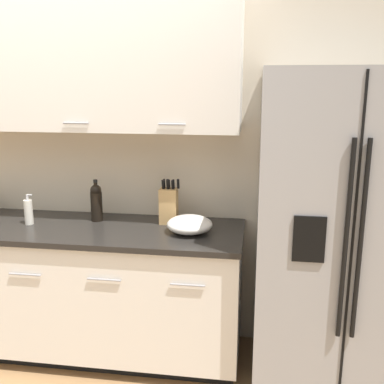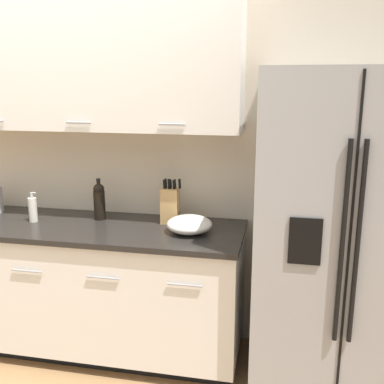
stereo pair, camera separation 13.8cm
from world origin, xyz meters
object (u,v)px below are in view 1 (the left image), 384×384
Objects in this scene: knife_block at (169,205)px; soap_dispenser at (28,212)px; refrigerator at (339,235)px; wine_bottle at (96,202)px; mixing_bowl at (190,224)px.

knife_block reaches higher than soap_dispenser.
refrigerator is 1.06m from knife_block.
wine_bottle is at bearing -178.35° from knife_block.
knife_block is at bearing 9.62° from soap_dispenser.
refrigerator is 6.69× the size of mixing_bowl.
refrigerator is at bearing -2.06° from mixing_bowl.
wine_bottle is at bearing 166.83° from mixing_bowl.
mixing_bowl is at bearing -13.17° from wine_bottle.
knife_block is 1.48× the size of soap_dispenser.
mixing_bowl is (0.16, -0.17, -0.07)m from knife_block.
refrigerator is at bearing -1.34° from soap_dispenser.
refrigerator reaches higher than mixing_bowl.
refrigerator reaches higher than wine_bottle.
wine_bottle is 1.39× the size of soap_dispenser.
refrigerator reaches higher than soap_dispenser.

